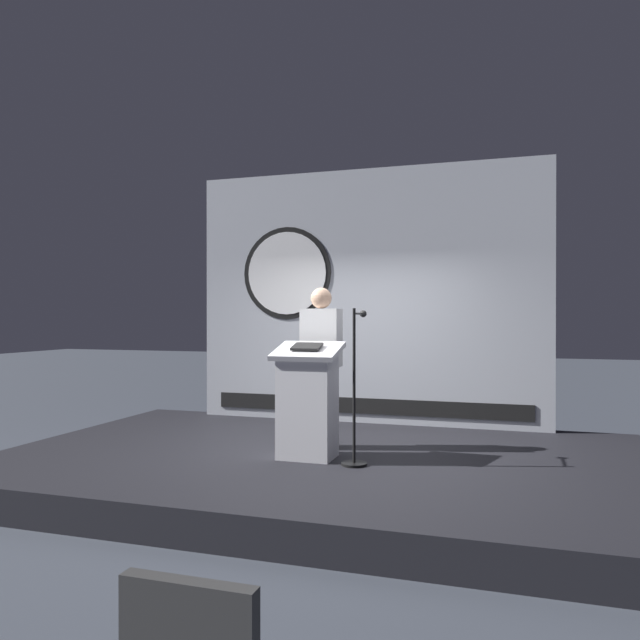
% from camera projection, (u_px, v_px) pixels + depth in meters
% --- Properties ---
extents(ground_plane, '(40.00, 40.00, 0.00)m').
position_uv_depth(ground_plane, '(325.00, 483.00, 6.10)').
color(ground_plane, '#383D47').
extents(stage_platform, '(6.40, 4.00, 0.30)m').
position_uv_depth(stage_platform, '(325.00, 468.00, 6.10)').
color(stage_platform, black).
rests_on(stage_platform, ground).
extents(banner_display, '(4.57, 0.12, 3.27)m').
position_uv_depth(banner_display, '(364.00, 296.00, 7.86)').
color(banner_display, '#B2B7C1').
rests_on(banner_display, stage_platform).
extents(podium, '(0.64, 0.50, 1.12)m').
position_uv_depth(podium, '(308.00, 402.00, 5.89)').
color(podium, silver).
rests_on(podium, stage_platform).
extents(speaker_person, '(0.40, 0.26, 1.67)m').
position_uv_depth(speaker_person, '(321.00, 366.00, 6.35)').
color(speaker_person, black).
rests_on(speaker_person, stage_platform).
extents(microphone_stand, '(0.24, 0.51, 1.45)m').
position_uv_depth(microphone_stand, '(355.00, 410.00, 5.65)').
color(microphone_stand, black).
rests_on(microphone_stand, stage_platform).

